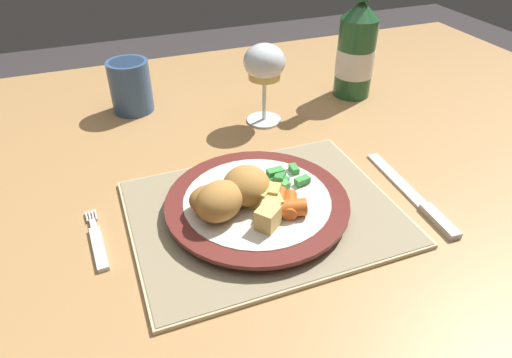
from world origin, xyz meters
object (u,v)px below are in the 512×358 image
object	(u,v)px
wine_glass	(265,66)
drinking_cup	(130,85)
bottle	(356,49)
dinner_plate	(257,204)
fork	(98,243)
table_knife	(417,199)
dining_table	(257,185)

from	to	relation	value
wine_glass	drinking_cup	world-z (taller)	wine_glass
bottle	drinking_cup	bearing A→B (deg)	168.43
dinner_plate	wine_glass	size ratio (longest dim) A/B	1.71
wine_glass	bottle	size ratio (longest dim) A/B	0.55
fork	table_knife	xyz separation A→B (m)	(0.43, -0.07, 0.00)
table_knife	bottle	size ratio (longest dim) A/B	0.80
dining_table	bottle	bearing A→B (deg)	26.98
table_knife	dinner_plate	bearing A→B (deg)	166.31
dinner_plate	bottle	size ratio (longest dim) A/B	0.94
fork	table_knife	bearing A→B (deg)	-9.15
table_knife	wine_glass	xyz separation A→B (m)	(-0.11, 0.30, 0.10)
dining_table	dinner_plate	xyz separation A→B (m)	(-0.06, -0.16, 0.09)
dining_table	dinner_plate	bearing A→B (deg)	-111.25
dinner_plate	drinking_cup	size ratio (longest dim) A/B	2.55
table_knife	fork	bearing A→B (deg)	170.85
dinner_plate	table_knife	distance (m)	0.23
fork	wine_glass	bearing A→B (deg)	36.05
wine_glass	bottle	bearing A→B (deg)	12.01
dinner_plate	drinking_cup	distance (m)	0.40
wine_glass	table_knife	bearing A→B (deg)	-69.48
fork	drinking_cup	world-z (taller)	drinking_cup
drinking_cup	table_knife	bearing A→B (deg)	-52.77
dining_table	fork	bearing A→B (deg)	-151.83
fork	dining_table	bearing A→B (deg)	28.17
dinner_plate	table_knife	size ratio (longest dim) A/B	1.17
dinner_plate	drinking_cup	bearing A→B (deg)	105.80
dining_table	bottle	size ratio (longest dim) A/B	5.79
fork	bottle	world-z (taller)	bottle
dinner_plate	table_knife	bearing A→B (deg)	-13.69
dinner_plate	wine_glass	bearing A→B (deg)	66.14
dining_table	wine_glass	world-z (taller)	wine_glass
dining_table	dinner_plate	world-z (taller)	dinner_plate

